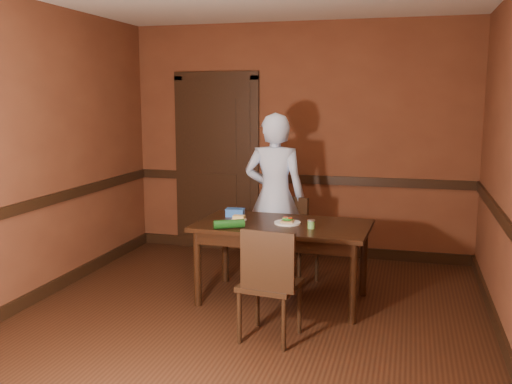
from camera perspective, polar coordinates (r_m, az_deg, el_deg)
The scene contains 20 objects.
floor at distance 4.83m, azimuth -1.12°, elevation -13.05°, with size 4.00×4.50×0.01m, color black.
wall_back at distance 6.67m, azimuth 4.30°, elevation 5.14°, with size 4.00×0.02×2.70m, color #5D2F1C.
wall_front at distance 2.44m, azimuth -16.22°, elevation -2.76°, with size 4.00×0.02×2.70m, color #5D2F1C.
wall_left at distance 5.41m, azimuth -22.00°, elevation 3.46°, with size 0.02×4.50×2.70m, color #5D2F1C.
dado_back at distance 6.71m, azimuth 4.23°, elevation 1.30°, with size 4.00×0.03×0.10m, color black.
dado_left at distance 5.46m, azimuth -21.59°, elevation -1.24°, with size 0.03×4.50×0.10m, color black.
dado_right at distance 4.45m, azimuth 24.26°, elevation -3.73°, with size 0.03×4.50×0.10m, color black.
baseboard_back at distance 6.88m, azimuth 4.14°, elevation -5.65°, with size 4.00×0.03×0.12m, color black.
baseboard_left at distance 5.66m, azimuth -21.06°, elevation -9.62°, with size 0.03×4.50×0.12m, color black.
baseboard_right at distance 4.70m, azimuth 23.55°, elevation -13.76°, with size 0.03×4.50×0.12m, color black.
door at distance 6.92m, azimuth -3.94°, elevation 3.15°, with size 1.05×0.07×2.20m.
dining_table at distance 5.25m, azimuth 2.67°, elevation -7.02°, with size 1.54×0.87×0.72m, color black.
chair_far at distance 5.74m, azimuth 3.83°, elevation -4.94°, with size 0.40×0.40×0.85m, color black, non-canonical shape.
chair_near at distance 4.42m, azimuth 1.42°, elevation -9.04°, with size 0.42×0.42×0.90m, color black, non-canonical shape.
person at distance 5.79m, azimuth 1.88°, elevation -0.49°, with size 0.62×0.41×1.70m, color #B5CBF0.
sandwich_plate at distance 5.15m, azimuth 3.17°, elevation -3.00°, with size 0.24×0.24×0.06m.
sauce_jar at distance 4.97m, azimuth 5.55°, elevation -3.21°, with size 0.07×0.07×0.08m.
cheese_saucer at distance 5.29m, azimuth -1.71°, elevation -2.63°, with size 0.14×0.14×0.04m.
food_tub at distance 5.46m, azimuth -2.10°, elevation -2.06°, with size 0.19×0.14×0.07m.
wrapped_veg at distance 4.96m, azimuth -2.72°, elevation -3.22°, with size 0.08×0.08×0.27m, color #144615.
Camera 1 is at (1.26, -4.28, 1.85)m, focal length 40.00 mm.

